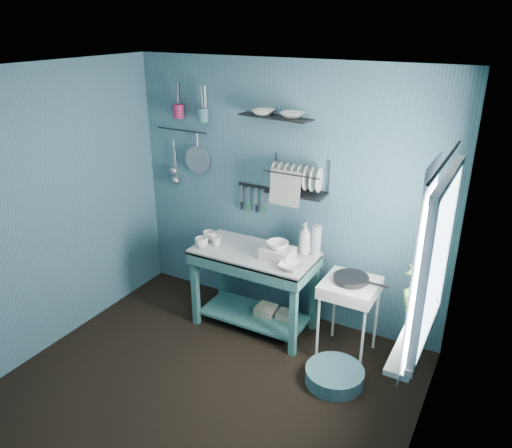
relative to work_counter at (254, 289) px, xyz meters
The scene contains 36 objects.
floor 1.16m from the work_counter, 84.96° to the right, with size 3.20×3.20×0.00m, color black.
ceiling 2.36m from the work_counter, 84.96° to the right, with size 3.20×3.20×0.00m, color silver.
wall_back 0.95m from the work_counter, 77.26° to the left, with size 3.20×3.20×0.00m, color #375F71.
wall_front 2.72m from the work_counter, 87.89° to the right, with size 3.20×3.20×0.00m, color #375F71.
wall_left 2.04m from the work_counter, 144.35° to the right, with size 3.00×3.00×0.00m, color #375F71.
wall_right 2.18m from the work_counter, 32.49° to the right, with size 3.00×3.00×0.00m, color #375F71.
work_counter is the anchor object (origin of this frame).
mug_left 0.68m from the work_counter, 161.57° to the right, with size 0.12×0.12×0.10m, color silver.
mug_mid 0.59m from the work_counter, behind, with size 0.10×0.10×0.09m, color silver.
mug_right 0.68m from the work_counter, behind, with size 0.12×0.12×0.10m, color silver.
wash_tub 0.52m from the work_counter, ahead, with size 0.28×0.22×0.10m, color beige.
tub_bowl 0.59m from the work_counter, ahead, with size 0.20×0.20×0.06m, color silver.
soap_bottle 0.72m from the work_counter, 25.46° to the left, with size 0.12×0.12×0.30m, color beige.
water_bottle 0.79m from the work_counter, 22.93° to the left, with size 0.09×0.09×0.28m, color #A2ADB4.
counter_bowl 0.64m from the work_counter, 18.43° to the right, with size 0.22×0.22×0.05m, color silver.
hotplate_stand 0.94m from the work_counter, ahead, with size 0.46×0.46×0.73m, color white.
frying_pan 1.00m from the work_counter, ahead, with size 0.30×0.30×0.04m, color black.
knife_strip 1.00m from the work_counter, 120.19° to the left, with size 0.32×0.02×0.03m, color black.
dish_rack 1.16m from the work_counter, 46.67° to the left, with size 0.55×0.24×0.32m, color black.
upper_shelf 1.63m from the work_counter, 83.60° to the left, with size 0.70×0.18×0.01m, color black.
shelf_bowl_left 1.67m from the work_counter, 104.30° to the left, with size 0.20×0.20×0.05m, color silver.
shelf_bowl_right 1.68m from the work_counter, 57.63° to the left, with size 0.20×0.20×0.05m, color silver.
utensil_cup_magenta 1.90m from the work_counter, 161.93° to the left, with size 0.11×0.11×0.13m, color #991C4A.
utensil_cup_teal 1.75m from the work_counter, 155.62° to the left, with size 0.11×0.11×0.13m, color #386974.
colander 1.43m from the work_counter, 156.77° to the left, with size 0.28×0.28×0.03m, color #A1A4A9.
ladle_outer 1.64m from the work_counter, 161.91° to the left, with size 0.01×0.01×0.30m, color #A1A4A9.
ladle_inner 1.57m from the work_counter, 161.72° to the left, with size 0.01×0.01×0.30m, color #A1A4A9.
hook_rail 1.76m from the work_counter, 159.73° to the left, with size 0.01×0.01×0.60m, color black.
window_glass 2.05m from the work_counter, 20.53° to the right, with size 1.10×1.10×0.00m, color white.
windowsill 1.76m from the work_counter, 21.53° to the right, with size 0.16×0.95×0.04m, color white.
curtain 2.14m from the work_counter, 29.91° to the right, with size 1.35×1.35×0.00m, color white.
curtain_rod 2.40m from the work_counter, 21.05° to the right, with size 0.02×0.02×1.05m, color black.
potted_plant 1.74m from the work_counter, 13.94° to the right, with size 0.24×0.24×0.44m, color #316428.
storage_tin_large 0.32m from the work_counter, 26.57° to the left, with size 0.18×0.18×0.22m, color tan.
storage_tin_small 0.44m from the work_counter, 14.93° to the left, with size 0.15×0.15×0.20m, color tan.
floor_basin 1.12m from the work_counter, 22.31° to the right, with size 0.49×0.49×0.13m, color teal.
Camera 1 is at (1.93, -2.56, 2.83)m, focal length 35.00 mm.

